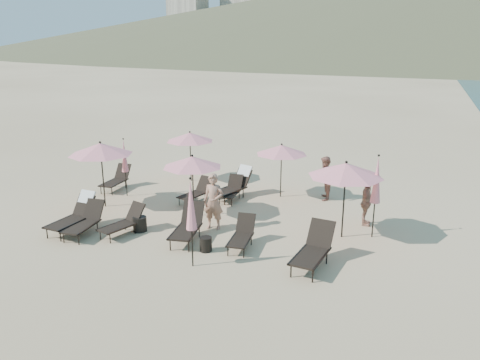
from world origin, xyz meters
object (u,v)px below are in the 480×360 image
at_px(lounger_4, 242,235).
at_px(umbrella_open_1, 192,162).
at_px(umbrella_open_2, 346,170).
at_px(lounger_2, 124,222).
at_px(lounger_6, 116,179).
at_px(umbrella_closed_1, 377,180).
at_px(lounger_3, 188,225).
at_px(beachgoer_b, 324,178).
at_px(lounger_0, 74,214).
at_px(umbrella_closed_0, 191,205).
at_px(lounger_8, 231,190).
at_px(lounger_9, 235,184).
at_px(lounger_1, 85,221).
at_px(umbrella_open_0, 101,149).
at_px(umbrella_open_3, 190,137).
at_px(lounger_5, 313,249).
at_px(beachgoer_a, 214,202).
at_px(side_table_1, 206,244).
at_px(side_table_0, 140,224).
at_px(umbrella_open_4, 282,150).
at_px(lounger_7, 196,191).
at_px(beachgoer_c, 366,203).
at_px(umbrella_closed_2, 124,156).

xyz_separation_m(lounger_4, umbrella_open_1, (-2.48, 1.80, 1.54)).
bearing_deg(umbrella_open_2, lounger_2, -160.52).
bearing_deg(lounger_6, umbrella_closed_1, -10.00).
height_order(lounger_3, beachgoer_b, beachgoer_b).
height_order(lounger_0, umbrella_closed_0, umbrella_closed_0).
xyz_separation_m(lounger_3, lounger_4, (1.71, 0.11, -0.08)).
relative_size(lounger_8, umbrella_open_1, 0.70).
bearing_deg(lounger_4, lounger_0, -179.45).
xyz_separation_m(lounger_3, lounger_9, (-0.20, 4.32, 0.07)).
xyz_separation_m(lounger_1, lounger_6, (-1.91, 4.29, -0.01)).
relative_size(umbrella_open_0, umbrella_open_3, 1.11).
relative_size(umbrella_open_2, beachgoer_b, 1.45).
distance_m(lounger_5, umbrella_open_2, 2.82).
relative_size(umbrella_open_0, umbrella_open_1, 1.12).
bearing_deg(umbrella_open_3, beachgoer_a, -55.37).
relative_size(umbrella_open_3, side_table_1, 5.13).
height_order(lounger_0, lounger_8, lounger_0).
distance_m(umbrella_open_3, umbrella_closed_1, 8.72).
bearing_deg(side_table_0, umbrella_open_4, 57.35).
distance_m(umbrella_open_0, umbrella_open_1, 3.50).
distance_m(lounger_6, lounger_8, 4.91).
relative_size(lounger_7, umbrella_open_0, 0.65).
relative_size(umbrella_open_1, umbrella_open_2, 0.90).
height_order(lounger_7, beachgoer_a, beachgoer_a).
bearing_deg(lounger_0, umbrella_open_1, 43.42).
relative_size(lounger_8, beachgoer_a, 0.83).
distance_m(lounger_1, beachgoer_c, 8.98).
bearing_deg(umbrella_open_1, lounger_7, 112.97).
relative_size(lounger_9, umbrella_closed_2, 0.84).
bearing_deg(lounger_8, lounger_9, 86.12).
relative_size(lounger_1, beachgoer_b, 1.01).
height_order(lounger_8, umbrella_open_0, umbrella_open_0).
height_order(lounger_5, lounger_7, lounger_5).
bearing_deg(umbrella_closed_0, lounger_5, 21.34).
xyz_separation_m(lounger_1, beachgoer_b, (6.25, 6.07, 0.40)).
distance_m(lounger_6, side_table_0, 4.81).
xyz_separation_m(lounger_1, side_table_0, (1.44, 0.84, -0.20)).
relative_size(lounger_7, side_table_0, 3.37).
relative_size(lounger_0, lounger_2, 1.12).
height_order(lounger_0, umbrella_open_4, umbrella_open_4).
height_order(lounger_6, umbrella_open_2, umbrella_open_2).
bearing_deg(lounger_4, umbrella_closed_2, 147.83).
bearing_deg(side_table_1, beachgoer_b, 69.20).
relative_size(lounger_9, umbrella_open_4, 0.92).
height_order(lounger_9, side_table_1, lounger_9).
bearing_deg(lounger_6, lounger_4, -29.71).
bearing_deg(lounger_4, lounger_1, -176.42).
height_order(lounger_0, lounger_7, lounger_0).
relative_size(lounger_7, beachgoer_b, 0.95).
bearing_deg(lounger_1, lounger_6, 108.42).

